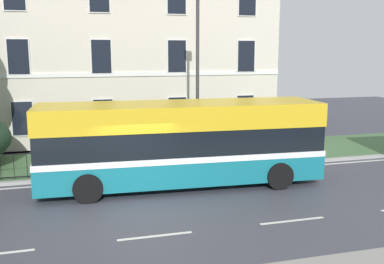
% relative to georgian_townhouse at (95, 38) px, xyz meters
% --- Properties ---
extents(ground_plane, '(60.00, 56.00, 0.18)m').
position_rel_georgian_townhouse_xyz_m(ground_plane, '(0.41, -12.52, -5.57)').
color(ground_plane, '#40414B').
extents(georgian_townhouse, '(19.04, 8.23, 10.81)m').
position_rel_georgian_townhouse_xyz_m(georgian_townhouse, '(0.00, 0.00, 0.00)').
color(georgian_townhouse, beige).
rests_on(georgian_townhouse, ground_plane).
extents(iron_verge_railing, '(12.89, 0.04, 0.97)m').
position_rel_georgian_townhouse_xyz_m(iron_verge_railing, '(-0.00, -8.97, -4.93)').
color(iron_verge_railing, black).
rests_on(iron_verge_railing, ground_plane).
extents(single_decker_bus, '(10.12, 3.10, 3.00)m').
position_rel_georgian_townhouse_xyz_m(single_decker_bus, '(2.20, -10.96, -3.97)').
color(single_decker_bus, '#156F7D').
rests_on(single_decker_bus, ground_plane).
extents(street_lamp_post, '(0.36, 0.24, 7.23)m').
position_rel_georgian_townhouse_xyz_m(street_lamp_post, '(3.53, -8.44, -1.31)').
color(street_lamp_post, '#333338').
rests_on(street_lamp_post, ground_plane).
extents(litter_bin, '(0.50, 0.50, 1.20)m').
position_rel_georgian_townhouse_xyz_m(litter_bin, '(0.50, -8.20, -4.83)').
color(litter_bin, black).
rests_on(litter_bin, ground_plane).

